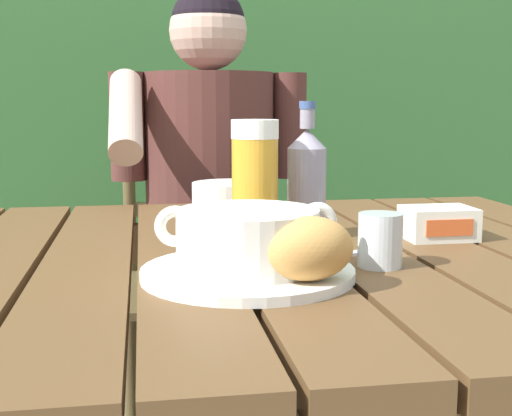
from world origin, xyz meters
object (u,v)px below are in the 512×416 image
at_px(chair_near_diner, 205,271).
at_px(beer_glass, 255,181).
at_px(diner_bowl, 229,196).
at_px(soup_bowl, 248,237).
at_px(person_eating, 210,195).
at_px(serving_plate, 248,273).
at_px(table_knife, 338,254).
at_px(bread_roll, 309,249).
at_px(butter_tub, 438,223).
at_px(beer_bottle, 307,181).
at_px(water_glass_small, 380,240).

height_order(chair_near_diner, beer_glass, chair_near_diner).
distance_m(chair_near_diner, diner_bowl, 0.61).
relative_size(chair_near_diner, soup_bowl, 4.51).
relative_size(person_eating, serving_plate, 4.69).
distance_m(soup_bowl, table_knife, 0.17).
height_order(bread_roll, butter_tub, bread_roll).
bearing_deg(diner_bowl, bread_roll, -88.49).
xyz_separation_m(soup_bowl, diner_bowl, (0.04, 0.53, -0.02)).
bearing_deg(beer_bottle, serving_plate, -118.49).
bearing_deg(serving_plate, person_eating, 87.32).
relative_size(water_glass_small, diner_bowl, 0.49).
bearing_deg(beer_glass, serving_plate, -101.68).
xyz_separation_m(person_eating, beer_bottle, (0.09, -0.63, 0.10)).
height_order(butter_tub, table_knife, butter_tub).
bearing_deg(bread_roll, butter_tub, 43.55).
distance_m(chair_near_diner, butter_tub, 0.97).
bearing_deg(serving_plate, butter_tub, 29.66).
xyz_separation_m(serving_plate, butter_tub, (0.33, 0.19, 0.02)).
bearing_deg(water_glass_small, diner_bowl, 104.95).
bearing_deg(person_eating, water_glass_small, -80.78).
height_order(person_eating, diner_bowl, person_eating).
bearing_deg(serving_plate, bread_roll, -49.40).
xyz_separation_m(serving_plate, table_knife, (0.14, 0.09, -0.00)).
distance_m(beer_glass, table_knife, 0.18).
distance_m(beer_bottle, butter_tub, 0.22).
distance_m(beer_bottle, diner_bowl, 0.31).
height_order(chair_near_diner, beer_bottle, chair_near_diner).
bearing_deg(butter_tub, diner_bowl, 130.05).
bearing_deg(table_knife, beer_glass, 127.84).
relative_size(beer_glass, diner_bowl, 1.28).
height_order(serving_plate, bread_roll, bread_roll).
xyz_separation_m(beer_glass, beer_bottle, (0.09, 0.03, -0.00)).
relative_size(serving_plate, beer_glass, 1.41).
relative_size(serving_plate, water_glass_small, 3.72).
height_order(chair_near_diner, butter_tub, chair_near_diner).
bearing_deg(beer_glass, chair_near_diner, 90.01).
bearing_deg(chair_near_diner, serving_plate, -92.33).
distance_m(butter_tub, diner_bowl, 0.45).
height_order(beer_glass, water_glass_small, beer_glass).
height_order(beer_bottle, diner_bowl, beer_bottle).
relative_size(beer_glass, table_knife, 1.11).
bearing_deg(person_eating, bread_roll, -88.86).
distance_m(soup_bowl, diner_bowl, 0.53).
distance_m(serving_plate, beer_bottle, 0.29).
height_order(serving_plate, soup_bowl, soup_bowl).
height_order(bread_roll, beer_bottle, beer_bottle).
bearing_deg(water_glass_small, beer_glass, 125.92).
relative_size(chair_near_diner, water_glass_small, 14.36).
xyz_separation_m(person_eating, soup_bowl, (-0.04, -0.87, 0.06)).
bearing_deg(beer_glass, person_eating, 90.26).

